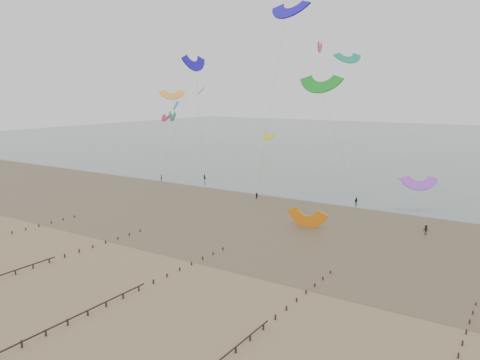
{
  "coord_description": "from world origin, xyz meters",
  "views": [
    {
      "loc": [
        44.45,
        -45.74,
        24.47
      ],
      "look_at": [
        -3.11,
        28.0,
        8.0
      ],
      "focal_mm": 35.0,
      "sensor_mm": 36.0,
      "label": 1
    }
  ],
  "objects": [
    {
      "name": "sea_and_shore",
      "position": [
        -4.08,
        34.4,
        0.01
      ],
      "size": [
        500.0,
        665.0,
        0.03
      ],
      "color": "#475654",
      "rests_on": "ground"
    },
    {
      "name": "ground",
      "position": [
        0.0,
        0.0,
        0.0
      ],
      "size": [
        500.0,
        500.0,
        0.0
      ],
      "primitive_type": "plane",
      "color": "brown",
      "rests_on": "ground"
    },
    {
      "name": "kites_airborne",
      "position": [
        -3.1,
        84.33,
        21.2
      ],
      "size": [
        234.32,
        102.57,
        40.66
      ],
      "color": "#169721",
      "rests_on": "ground"
    },
    {
      "name": "grounded_kite",
      "position": [
        9.58,
        31.06,
        0.0
      ],
      "size": [
        6.94,
        5.51,
        3.72
      ],
      "primitive_type": null,
      "rotation": [
        1.54,
        0.0,
        -0.04
      ],
      "color": "orange",
      "rests_on": "ground"
    },
    {
      "name": "kitesurfers",
      "position": [
        35.89,
        50.99,
        0.87
      ],
      "size": [
        113.28,
        24.39,
        1.83
      ],
      "color": "black",
      "rests_on": "ground"
    },
    {
      "name": "groynes",
      "position": [
        4.0,
        -19.05,
        0.47
      ],
      "size": [
        72.16,
        50.16,
        1.0
      ],
      "color": "black",
      "rests_on": "ground"
    },
    {
      "name": "kitesurfer_lead",
      "position": [
        -44.33,
        50.98,
        0.86
      ],
      "size": [
        0.75,
        0.68,
        1.72
      ],
      "primitive_type": "imported",
      "rotation": [
        0.0,
        0.0,
        2.6
      ],
      "color": "black",
      "rests_on": "ground"
    }
  ]
}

